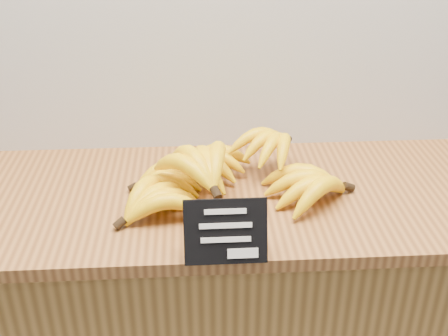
# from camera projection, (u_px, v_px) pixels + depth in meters

# --- Properties ---
(counter_top) EXTENTS (1.37, 0.54, 0.03)m
(counter_top) POSITION_uv_depth(u_px,v_px,m) (223.00, 197.00, 1.33)
(counter_top) COLOR #945E2D
(counter_top) RESTS_ON counter
(chalkboard_sign) EXTENTS (0.16, 0.05, 0.12)m
(chalkboard_sign) POSITION_uv_depth(u_px,v_px,m) (226.00, 232.00, 1.07)
(chalkboard_sign) COLOR black
(chalkboard_sign) RESTS_ON counter_top
(banana_pile) EXTENTS (0.56, 0.36, 0.13)m
(banana_pile) POSITION_uv_depth(u_px,v_px,m) (221.00, 174.00, 1.30)
(banana_pile) COLOR yellow
(banana_pile) RESTS_ON counter_top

